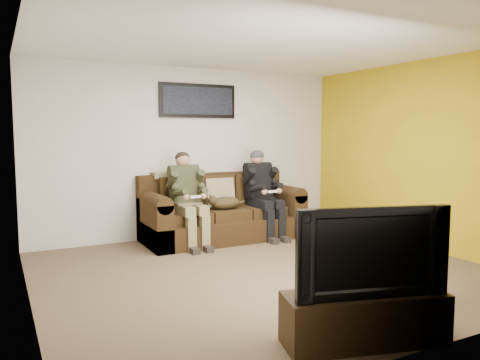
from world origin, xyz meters
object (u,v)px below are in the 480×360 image
person_right (262,188)px  framed_poster (198,101)px  sofa (221,214)px  person_left (187,193)px  cat (224,203)px  television (366,249)px  tv_stand (364,318)px

person_right → framed_poster: bearing=144.6°
sofa → person_right: bearing=-18.0°
person_left → framed_poster: (0.42, 0.58, 1.34)m
cat → person_left: bearing=177.8°
cat → television: (-0.54, -3.56, 0.15)m
person_left → television: bearing=-89.4°
person_left → framed_poster: framed_poster is taller
television → sofa: bearing=97.3°
cat → sofa: bearing=78.1°
framed_poster → tv_stand: bearing=-95.3°
person_left → tv_stand: (0.03, -3.58, -0.56)m
sofa → person_right: person_right is taller
tv_stand → sofa: bearing=97.3°
sofa → tv_stand: 3.83m
cat → framed_poster: 1.64m
person_right → television: size_ratio=1.14×
sofa → cat: bearing=-101.9°
tv_stand → person_left: bearing=106.6°
sofa → television: television is taller
sofa → tv_stand: size_ratio=1.92×
framed_poster → tv_stand: size_ratio=1.00×
person_left → tv_stand: person_left is taller
television → person_left: bearing=106.6°
person_left → cat: 0.60m
cat → television: bearing=-98.6°
person_right → framed_poster: (-0.82, 0.58, 1.34)m
person_right → cat: (-0.66, -0.02, -0.18)m
person_left → person_right: bearing=0.0°
sofa → tv_stand: (-0.58, -3.79, -0.17)m
cat → framed_poster: (-0.15, 0.60, 1.52)m
cat → tv_stand: size_ratio=0.53×
tv_stand → television: television is taller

